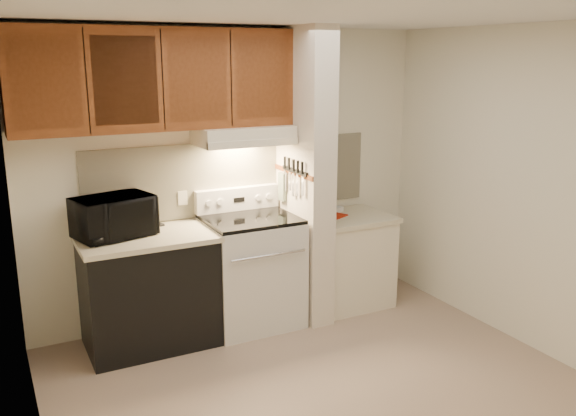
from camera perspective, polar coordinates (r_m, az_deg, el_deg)
floor at (r=4.50m, az=2.85°, el=-16.11°), size 3.60×3.60×0.00m
ceiling at (r=3.90m, az=3.31°, el=17.59°), size 3.60×3.60×0.00m
wall_back at (r=5.34m, az=-5.06°, el=3.09°), size 3.60×2.50×0.02m
wall_left at (r=3.51m, az=-23.34°, el=-3.82°), size 0.02×3.00×2.50m
wall_right at (r=5.14m, az=20.69°, el=1.82°), size 0.02×3.00×2.50m
backsplash at (r=5.33m, az=-5.01°, el=2.91°), size 2.60×0.02×0.63m
range_body at (r=5.24m, az=-3.44°, el=-6.06°), size 0.76×0.65×0.92m
oven_window at (r=4.95m, az=-1.95°, el=-6.75°), size 0.50×0.01×0.30m
oven_handle at (r=4.85m, az=-1.78°, el=-4.46°), size 0.65×0.02×0.02m
cooktop at (r=5.10m, az=-3.51°, el=-1.04°), size 0.74×0.64×0.03m
range_backguard at (r=5.32m, az=-4.77°, el=0.87°), size 0.76×0.08×0.20m
range_display at (r=5.28m, az=-4.59°, el=0.78°), size 0.10×0.01×0.04m
range_knob_left_outer at (r=5.18m, az=-7.44°, el=0.44°), size 0.05×0.02×0.05m
range_knob_left_inner at (r=5.22m, az=-6.40°, el=0.56°), size 0.05×0.02×0.05m
range_knob_right_inner at (r=5.35m, az=-2.80°, el=0.97°), size 0.05×0.02×0.05m
range_knob_right_outer at (r=5.39m, az=-1.84°, el=1.08°), size 0.05×0.02×0.05m
dishwasher_front at (r=4.99m, az=-12.84°, el=-7.74°), size 1.00×0.63×0.87m
left_countertop at (r=4.85m, az=-13.13°, el=-2.73°), size 1.04×0.67×0.04m
spoon_rest at (r=5.04m, az=-12.85°, el=-1.72°), size 0.26×0.14×0.02m
teal_jar at (r=4.77m, az=-17.27°, el=-2.38°), size 0.12×0.12×0.10m
outlet at (r=5.19m, az=-9.83°, el=0.93°), size 0.08×0.01×0.12m
microwave at (r=4.83m, az=-16.01°, el=-0.78°), size 0.65×0.52×0.31m
partition_pillar at (r=5.24m, az=1.57°, el=2.94°), size 0.22×0.70×2.50m
pillar_trim at (r=5.18m, az=0.45°, el=3.37°), size 0.01×0.70×0.04m
knife_strip at (r=5.13m, az=0.65°, el=3.49°), size 0.02×0.42×0.04m
knife_blade_a at (r=5.00m, az=1.40°, el=2.05°), size 0.01×0.03×0.16m
knife_handle_a at (r=4.98m, az=1.35°, el=3.76°), size 0.02×0.02×0.10m
knife_blade_b at (r=5.09m, az=0.87°, el=2.14°), size 0.01×0.04×0.18m
knife_handle_b at (r=5.05m, az=0.94°, el=3.90°), size 0.02×0.02×0.10m
knife_blade_c at (r=5.15m, az=0.50°, el=2.18°), size 0.01×0.04×0.20m
knife_handle_c at (r=5.11m, az=0.55°, el=4.03°), size 0.02×0.02×0.10m
knife_blade_d at (r=5.20m, az=0.18°, el=2.52°), size 0.01×0.04×0.16m
knife_handle_d at (r=5.19m, az=0.10°, el=4.18°), size 0.02×0.02×0.10m
knife_blade_e at (r=5.28m, az=-0.29°, el=2.60°), size 0.01×0.04×0.18m
knife_handle_e at (r=5.26m, az=-0.30°, el=4.31°), size 0.02×0.02×0.10m
oven_mitt at (r=5.35m, az=-0.55°, el=2.00°), size 0.03×0.10×0.25m
right_cab_base at (r=5.69m, az=5.60°, el=-5.05°), size 0.70×0.60×0.81m
right_countertop at (r=5.56m, az=5.71°, el=-0.91°), size 0.74×0.64×0.04m
red_folder at (r=5.55m, az=3.59°, el=-0.64°), size 0.35×0.39×0.01m
white_box at (r=5.68m, az=4.31°, el=-0.14°), size 0.19×0.16×0.04m
range_hood at (r=5.08m, az=-4.20°, el=6.84°), size 0.78×0.44×0.15m
hood_lip at (r=4.89m, az=-3.22°, el=6.05°), size 0.78×0.04×0.06m
upper_cabinets at (r=4.86m, az=-12.19°, el=11.69°), size 2.18×0.33×0.77m
cab_door_a at (r=4.55m, az=-21.79°, el=10.89°), size 0.46×0.01×0.63m
cab_gap_a at (r=4.58m, az=-18.35°, el=11.19°), size 0.01×0.01×0.73m
cab_door_b at (r=4.64m, az=-14.97°, el=11.44°), size 0.46×0.01×0.63m
cab_gap_b at (r=4.70m, az=-11.66°, el=11.65°), size 0.01×0.01×0.73m
cab_door_c at (r=4.78m, az=-8.46°, el=11.82°), size 0.46×0.01×0.63m
cab_gap_c at (r=4.88m, az=-5.36°, el=11.95°), size 0.01×0.01×0.73m
cab_door_d at (r=4.99m, az=-2.39°, el=12.04°), size 0.46×0.01×0.63m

